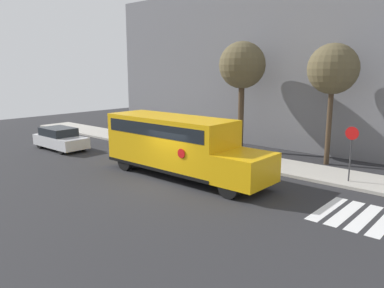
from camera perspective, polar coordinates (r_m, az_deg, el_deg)
ground_plane at (r=18.10m, az=-4.22°, el=-6.12°), size 60.00×60.00×0.00m
sidewalk_strip at (r=22.93m, az=7.43°, el=-2.24°), size 44.00×3.00×0.15m
building_backdrop at (r=27.95m, az=15.34°, el=11.39°), size 32.00×4.00×11.28m
crosswalk_stripes at (r=15.54m, az=24.82°, el=-10.14°), size 3.30×3.20×0.01m
school_bus at (r=19.05m, az=-2.27°, el=0.15°), size 9.28×2.57×3.05m
parked_car at (r=27.21m, az=-19.45°, el=0.77°), size 4.31×1.83×1.48m
stop_sign at (r=19.14m, az=23.07°, el=-0.50°), size 0.62×0.10×2.79m
tree_near_sidewalk at (r=25.09m, az=7.64°, el=11.66°), size 3.04×3.04×7.21m
tree_far_sidewalk at (r=22.47m, az=20.68°, el=10.54°), size 2.80×2.80×6.84m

